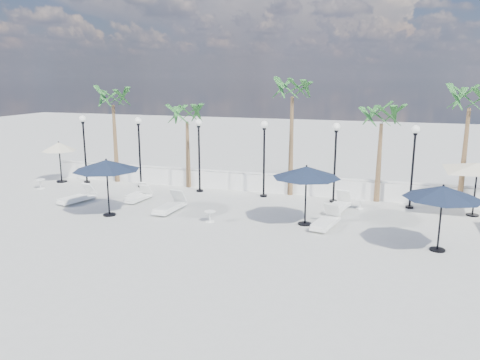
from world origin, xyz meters
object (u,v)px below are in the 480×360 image
(lounger_1, at_px, (138,194))
(lounger_2, at_px, (170,206))
(lounger_0, at_px, (77,197))
(lounger_4, at_px, (338,205))
(parasol_navy_left, at_px, (106,165))
(parasol_cream_small, at_px, (59,147))
(lounger_3, at_px, (138,197))
(parasol_navy_right, at_px, (443,193))
(parasol_navy_mid, at_px, (306,172))
(parasol_cream_sq_a, at_px, (478,163))
(lounger_5, at_px, (326,221))

(lounger_1, relative_size, lounger_2, 0.78)
(lounger_0, bearing_deg, lounger_4, 26.16)
(lounger_2, distance_m, parasol_navy_left, 3.31)
(parasol_cream_small, bearing_deg, lounger_1, -17.00)
(lounger_2, height_order, parasol_navy_left, parasol_navy_left)
(lounger_3, distance_m, parasol_cream_small, 7.08)
(parasol_navy_left, bearing_deg, parasol_navy_right, -0.84)
(lounger_3, distance_m, parasol_navy_mid, 8.71)
(lounger_1, xyz_separation_m, parasol_cream_small, (-6.01, 1.84, 1.82))
(lounger_0, bearing_deg, parasol_navy_mid, 14.80)
(lounger_0, distance_m, lounger_2, 4.98)
(parasol_navy_mid, xyz_separation_m, parasol_cream_small, (-14.80, 3.61, -0.17))
(lounger_1, xyz_separation_m, parasol_cream_sq_a, (15.58, 1.70, 2.14))
(lounger_3, bearing_deg, parasol_navy_mid, -1.80)
(lounger_3, bearing_deg, lounger_2, -21.02)
(lounger_1, relative_size, parasol_cream_small, 0.69)
(lounger_1, relative_size, parasol_navy_mid, 0.59)
(parasol_navy_left, bearing_deg, lounger_0, 152.34)
(lounger_5, height_order, parasol_navy_left, parasol_navy_left)
(parasol_cream_sq_a, bearing_deg, lounger_1, -173.78)
(parasol_navy_right, bearing_deg, parasol_cream_small, 165.45)
(lounger_2, relative_size, lounger_5, 1.00)
(lounger_0, xyz_separation_m, parasol_cream_sq_a, (17.91, 3.38, 2.10))
(lounger_1, distance_m, lounger_4, 9.90)
(lounger_4, bearing_deg, parasol_navy_mid, -102.35)
(parasol_cream_sq_a, bearing_deg, lounger_0, -169.31)
(lounger_0, distance_m, lounger_1, 2.88)
(lounger_4, xyz_separation_m, parasol_navy_left, (-9.52, -3.76, 1.98))
(parasol_navy_mid, bearing_deg, lounger_5, -7.51)
(parasol_navy_left, bearing_deg, parasol_navy_mid, 8.89)
(lounger_2, bearing_deg, lounger_1, 150.22)
(parasol_navy_mid, height_order, parasol_cream_small, parasol_navy_mid)
(parasol_cream_sq_a, bearing_deg, lounger_2, -165.01)
(lounger_1, bearing_deg, parasol_navy_right, -12.47)
(parasol_navy_left, xyz_separation_m, parasol_navy_right, (13.38, -0.20, -0.13))
(lounger_1, xyz_separation_m, lounger_5, (9.65, -1.89, 0.05))
(lounger_0, distance_m, parasol_navy_right, 16.26)
(lounger_2, distance_m, lounger_5, 7.00)
(parasol_navy_left, bearing_deg, lounger_3, 89.41)
(lounger_1, bearing_deg, lounger_4, 4.85)
(lounger_0, height_order, parasol_navy_mid, parasol_navy_mid)
(parasol_cream_small, bearing_deg, parasol_cream_sq_a, -0.37)
(lounger_2, relative_size, parasol_navy_right, 0.79)
(lounger_3, distance_m, parasol_navy_right, 13.76)
(lounger_0, relative_size, parasol_navy_mid, 0.74)
(lounger_1, height_order, lounger_5, lounger_5)
(lounger_0, bearing_deg, lounger_3, 37.07)
(parasol_navy_right, bearing_deg, lounger_1, 166.55)
(lounger_0, height_order, lounger_4, lounger_4)
(lounger_2, distance_m, lounger_3, 2.55)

